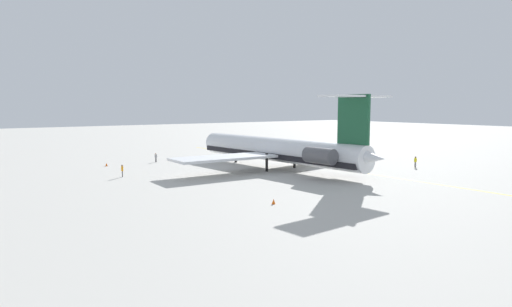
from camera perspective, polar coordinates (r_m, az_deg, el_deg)
The scene contains 8 objects.
ground at distance 77.84m, azimuth 10.64°, elevation -1.47°, with size 347.81×347.81×0.00m, color #B7B5AD.
main_jetliner at distance 70.76m, azimuth 3.23°, elevation 0.48°, with size 40.39×35.79×11.76m.
ground_crew_near_nose at distance 66.36m, azimuth -16.90°, elevation -1.94°, with size 0.45×0.29×1.81m.
ground_crew_near_tail at distance 78.15m, azimuth 19.90°, elevation -0.85°, with size 0.29×0.42×1.83m.
ground_crew_portside at distance 82.36m, azimuth -12.82°, elevation -0.36°, with size 0.27×0.40×1.66m.
safety_cone_nose at distance 46.38m, azimuth 2.28°, elevation -6.21°, with size 0.40×0.40×0.55m, color #EA590F.
safety_cone_wingtip at distance 79.16m, azimuth -18.74°, elevation -1.36°, with size 0.40×0.40×0.55m, color #EA590F.
taxiway_centreline at distance 77.05m, azimuth 7.22°, elevation -1.48°, with size 81.63×0.36×0.01m, color gold.
Camera 1 is at (-53.39, 55.71, 10.24)m, focal length 30.97 mm.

